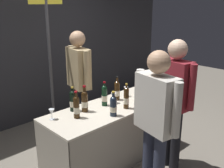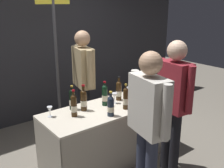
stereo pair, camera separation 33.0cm
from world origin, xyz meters
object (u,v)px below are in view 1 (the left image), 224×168
at_px(display_bottle_0, 117,90).
at_px(booth_signpost, 49,48).
at_px(wine_glass_near_vendor, 52,112).
at_px(flower_vase, 142,94).
at_px(wine_glass_mid, 126,90).
at_px(vendor_presenter, 79,76).
at_px(tasting_table, 112,123).
at_px(taster_foreground_right, 174,95).
at_px(wine_glass_near_taster, 114,96).
at_px(featured_wine_bottle, 113,106).

xyz_separation_m(display_bottle_0, booth_signpost, (-0.39, 1.04, 0.49)).
xyz_separation_m(display_bottle_0, wine_glass_near_vendor, (-0.99, 0.07, -0.05)).
xyz_separation_m(wine_glass_near_vendor, flower_vase, (1.17, -0.37, 0.02)).
relative_size(wine_glass_mid, vendor_presenter, 0.09).
bearing_deg(tasting_table, vendor_presenter, 85.77).
distance_m(taster_foreground_right, booth_signpost, 1.96).
bearing_deg(tasting_table, wine_glass_near_taster, 34.14).
xyz_separation_m(tasting_table, flower_vase, (0.39, -0.18, 0.35)).
relative_size(tasting_table, vendor_presenter, 1.11).
bearing_deg(display_bottle_0, vendor_presenter, 103.47).
xyz_separation_m(wine_glass_near_taster, vendor_presenter, (-0.04, 0.71, 0.14)).
height_order(wine_glass_near_taster, booth_signpost, booth_signpost).
bearing_deg(wine_glass_mid, vendor_presenter, 118.53).
bearing_deg(vendor_presenter, display_bottle_0, 26.32).
xyz_separation_m(display_bottle_0, wine_glass_mid, (0.19, 0.01, -0.04)).
relative_size(featured_wine_bottle, wine_glass_near_taster, 2.12).
bearing_deg(display_bottle_0, tasting_table, -150.45).
distance_m(wine_glass_mid, taster_foreground_right, 0.80).
bearing_deg(tasting_table, booth_signpost, 98.63).
distance_m(wine_glass_mid, wine_glass_near_taster, 0.32).
distance_m(featured_wine_bottle, wine_glass_near_taster, 0.41).
bearing_deg(vendor_presenter, tasting_table, 8.62).
relative_size(wine_glass_near_taster, vendor_presenter, 0.09).
distance_m(vendor_presenter, booth_signpost, 0.60).
bearing_deg(display_bottle_0, wine_glass_near_taster, -154.29).
bearing_deg(taster_foreground_right, featured_wine_bottle, 60.20).
relative_size(vendor_presenter, booth_signpost, 0.74).
bearing_deg(booth_signpost, flower_vase, -66.96).
xyz_separation_m(tasting_table, wine_glass_near_vendor, (-0.77, 0.19, 0.33)).
xyz_separation_m(tasting_table, booth_signpost, (-0.18, 1.16, 0.87)).
relative_size(featured_wine_bottle, vendor_presenter, 0.18).
distance_m(tasting_table, wine_glass_near_taster, 0.36).
xyz_separation_m(vendor_presenter, taster_foreground_right, (0.35, -1.43, -0.02)).
relative_size(wine_glass_near_taster, booth_signpost, 0.06).
bearing_deg(wine_glass_near_taster, booth_signpost, 103.72).
bearing_deg(booth_signpost, wine_glass_near_vendor, -121.63).
bearing_deg(flower_vase, booth_signpost, 113.04).
xyz_separation_m(tasting_table, taster_foreground_right, (0.40, -0.66, 0.46)).
xyz_separation_m(display_bottle_0, taster_foreground_right, (0.19, -0.78, 0.08)).
bearing_deg(tasting_table, featured_wine_bottle, -130.99).
height_order(tasting_table, booth_signpost, booth_signpost).
height_order(flower_vase, vendor_presenter, vendor_presenter).
xyz_separation_m(featured_wine_bottle, wine_glass_near_vendor, (-0.58, 0.42, -0.04)).
bearing_deg(display_bottle_0, booth_signpost, 110.45).
height_order(featured_wine_bottle, vendor_presenter, vendor_presenter).
distance_m(tasting_table, booth_signpost, 1.46).
distance_m(vendor_presenter, taster_foreground_right, 1.47).
bearing_deg(wine_glass_near_vendor, vendor_presenter, 34.81).
height_order(display_bottle_0, booth_signpost, booth_signpost).
distance_m(featured_wine_bottle, taster_foreground_right, 0.75).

